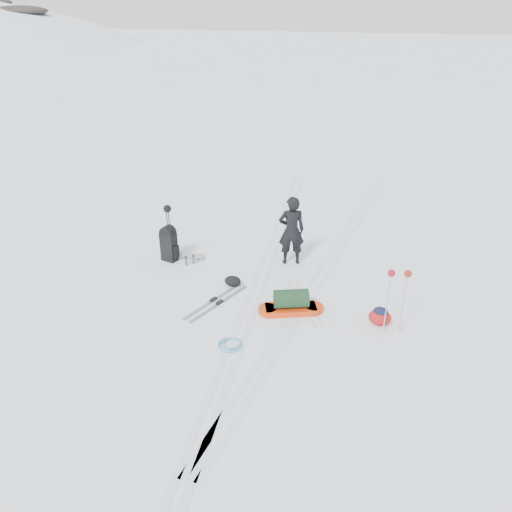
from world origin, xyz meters
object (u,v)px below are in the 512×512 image
object	(u,v)px
skier	(291,231)
ski_poles_black	(168,216)
pulk_sled	(291,304)
expedition_rucksack	(172,244)

from	to	relation	value
skier	ski_poles_black	world-z (taller)	skier
pulk_sled	ski_poles_black	size ratio (longest dim) A/B	0.93
pulk_sled	ski_poles_black	world-z (taller)	ski_poles_black
expedition_rucksack	skier	bearing A→B (deg)	24.34
pulk_sled	skier	bearing A→B (deg)	82.38
expedition_rucksack	ski_poles_black	world-z (taller)	ski_poles_black
expedition_rucksack	ski_poles_black	xyz separation A→B (m)	(0.03, -0.14, 0.84)
pulk_sled	ski_poles_black	distance (m)	3.82
skier	pulk_sled	world-z (taller)	skier
skier	expedition_rucksack	xyz separation A→B (m)	(-2.94, -0.65, -0.45)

